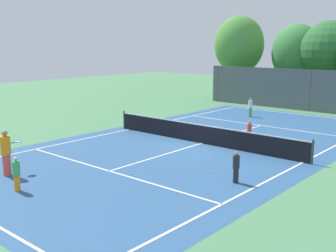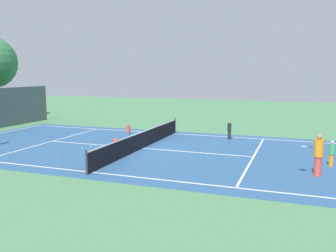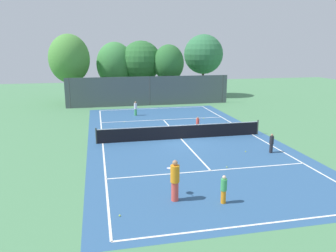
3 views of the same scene
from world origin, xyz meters
name	(u,v)px [view 1 (image 1 of 3)]	position (x,y,z in m)	size (l,w,h in m)	color
ground_plane	(202,143)	(0.00, 0.00, 0.00)	(80.00, 80.00, 0.00)	#4C8456
court_surface	(202,143)	(0.00, 0.00, 0.00)	(13.00, 25.00, 0.01)	#2D5684
tennis_net	(202,134)	(0.00, 0.00, 0.51)	(11.90, 0.10, 1.10)	#333833
perimeter_fence	(310,91)	(0.00, 14.00, 1.60)	(18.00, 0.12, 3.20)	#515B60
tree_0	(239,45)	(-8.55, 17.51, 5.02)	(4.54, 4.97, 7.75)	brown
tree_1	(296,53)	(-3.41, 18.80, 4.27)	(4.38, 4.16, 6.91)	brown
tree_2	(330,50)	(-0.30, 18.35, 4.63)	(4.84, 4.84, 7.06)	brown
player_0	(249,132)	(1.77, 1.78, 0.59)	(0.25, 0.25, 1.15)	#388CD8
player_1	(250,107)	(-2.20, 8.82, 0.69)	(0.29, 0.29, 1.35)	#3FA559
player_2	(236,167)	(4.69, -4.24, 0.62)	(0.26, 0.26, 1.21)	#232328
player_3	(16,174)	(-0.72, -10.08, 0.64)	(0.27, 0.27, 1.25)	orange
player_4	(6,152)	(-2.67, -9.39, 0.94)	(0.48, 0.97, 1.83)	#E54C3F
ball_crate	(224,135)	(0.17, 1.86, 0.18)	(0.44, 0.28, 0.43)	red
tennis_ball_0	(218,130)	(-1.23, 3.33, 0.03)	(0.07, 0.07, 0.07)	#CCE533
tennis_ball_2	(196,125)	(-3.10, 3.63, 0.03)	(0.07, 0.07, 0.07)	#CCE533
tennis_ball_3	(210,171)	(3.21, -3.80, 0.03)	(0.07, 0.07, 0.07)	#CCE533
tennis_ball_4	(316,134)	(3.68, 6.07, 0.03)	(0.07, 0.07, 0.07)	#CCE533
tennis_ball_5	(220,132)	(-0.85, 2.98, 0.03)	(0.07, 0.07, 0.07)	#CCE533
tennis_ball_6	(131,174)	(1.02, -6.14, 0.03)	(0.07, 0.07, 0.07)	#CCE533
tennis_ball_7	(213,119)	(-3.51, 6.11, 0.03)	(0.07, 0.07, 0.07)	#CCE533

